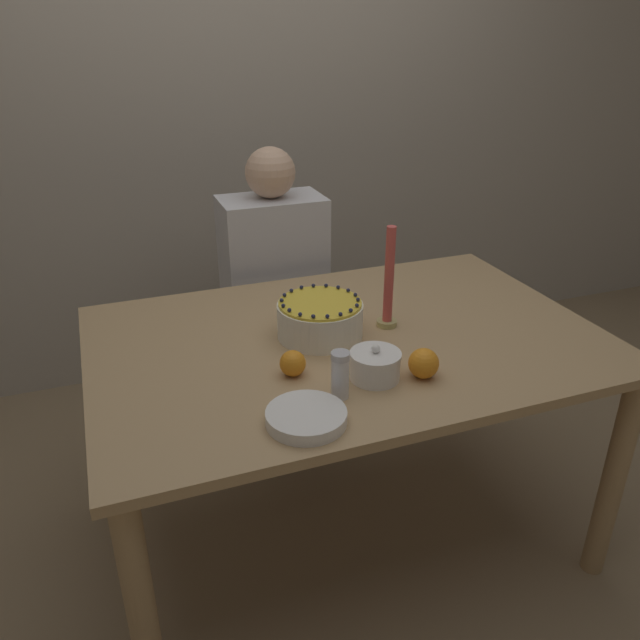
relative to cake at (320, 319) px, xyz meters
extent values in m
plane|color=#8C7556|center=(0.08, -0.04, -0.83)|extent=(12.00, 12.00, 0.00)
cube|color=#ADA393|center=(0.08, 1.36, 0.47)|extent=(8.00, 0.05, 2.60)
cube|color=tan|center=(0.08, -0.04, -0.07)|extent=(1.53, 1.02, 0.03)
cylinder|color=tan|center=(-0.63, -0.49, -0.46)|extent=(0.07, 0.07, 0.74)
cylinder|color=tan|center=(0.78, -0.49, -0.46)|extent=(0.07, 0.07, 0.74)
cylinder|color=tan|center=(-0.63, 0.41, -0.46)|extent=(0.07, 0.07, 0.74)
cylinder|color=tan|center=(0.78, 0.41, -0.46)|extent=(0.07, 0.07, 0.74)
cylinder|color=white|center=(0.00, 0.00, 0.00)|extent=(0.26, 0.26, 0.10)
cylinder|color=yellow|center=(0.00, 0.00, 0.05)|extent=(0.25, 0.25, 0.01)
sphere|color=#23284C|center=(0.11, 0.00, 0.06)|extent=(0.01, 0.01, 0.01)
sphere|color=#23284C|center=(0.11, 0.04, 0.06)|extent=(0.01, 0.01, 0.01)
sphere|color=#23284C|center=(0.09, 0.07, 0.06)|extent=(0.01, 0.01, 0.01)
sphere|color=#23284C|center=(0.06, 0.10, 0.06)|extent=(0.01, 0.01, 0.01)
sphere|color=#23284C|center=(0.02, 0.11, 0.06)|extent=(0.01, 0.01, 0.01)
sphere|color=#23284C|center=(-0.02, 0.11, 0.06)|extent=(0.01, 0.01, 0.01)
sphere|color=#23284C|center=(-0.06, 0.10, 0.06)|extent=(0.01, 0.01, 0.01)
sphere|color=#23284C|center=(-0.09, 0.07, 0.06)|extent=(0.01, 0.01, 0.01)
sphere|color=#23284C|center=(-0.11, 0.04, 0.06)|extent=(0.01, 0.01, 0.01)
sphere|color=#23284C|center=(-0.11, 0.00, 0.06)|extent=(0.01, 0.01, 0.01)
sphere|color=#23284C|center=(-0.11, -0.04, 0.06)|extent=(0.01, 0.01, 0.01)
sphere|color=#23284C|center=(-0.09, -0.07, 0.06)|extent=(0.01, 0.01, 0.01)
sphere|color=#23284C|center=(-0.06, -0.10, 0.06)|extent=(0.01, 0.01, 0.01)
sphere|color=#23284C|center=(-0.02, -0.11, 0.06)|extent=(0.01, 0.01, 0.01)
sphere|color=#23284C|center=(0.02, -0.11, 0.06)|extent=(0.01, 0.01, 0.01)
sphere|color=#23284C|center=(0.06, -0.10, 0.06)|extent=(0.01, 0.01, 0.01)
sphere|color=#23284C|center=(0.09, -0.07, 0.06)|extent=(0.01, 0.01, 0.01)
sphere|color=#23284C|center=(0.11, -0.04, 0.06)|extent=(0.01, 0.01, 0.01)
cylinder|color=white|center=(0.05, -0.29, -0.02)|extent=(0.13, 0.13, 0.07)
cylinder|color=white|center=(0.05, -0.29, 0.02)|extent=(0.14, 0.14, 0.01)
sphere|color=white|center=(0.05, -0.29, 0.03)|extent=(0.02, 0.02, 0.02)
cylinder|color=white|center=(-0.07, -0.34, 0.00)|extent=(0.05, 0.05, 0.11)
cylinder|color=silver|center=(-0.07, -0.34, 0.06)|extent=(0.05, 0.05, 0.02)
cylinder|color=white|center=(-0.19, -0.42, -0.05)|extent=(0.20, 0.20, 0.01)
cylinder|color=white|center=(-0.19, -0.42, -0.04)|extent=(0.20, 0.20, 0.01)
cylinder|color=white|center=(-0.19, -0.42, -0.04)|extent=(0.20, 0.20, 0.01)
cylinder|color=white|center=(-0.19, -0.42, -0.03)|extent=(0.20, 0.20, 0.01)
cylinder|color=tan|center=(0.22, -0.01, -0.05)|extent=(0.06, 0.06, 0.02)
cylinder|color=#CC4C47|center=(0.22, -0.01, 0.12)|extent=(0.03, 0.03, 0.31)
sphere|color=orange|center=(-0.15, -0.19, -0.02)|extent=(0.07, 0.07, 0.07)
sphere|color=orange|center=(0.17, -0.33, -0.01)|extent=(0.08, 0.08, 0.08)
cube|color=#2D2D38|center=(0.05, 0.67, -0.60)|extent=(0.34, 0.34, 0.45)
cube|color=silver|center=(0.05, 0.67, -0.09)|extent=(0.40, 0.24, 0.58)
sphere|color=#D8AD8C|center=(0.05, 0.67, 0.30)|extent=(0.19, 0.19, 0.19)
camera|label=1|loc=(-0.59, -1.59, 0.81)|focal=35.00mm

